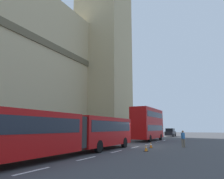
{
  "coord_description": "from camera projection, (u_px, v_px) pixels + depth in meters",
  "views": [
    {
      "loc": [
        -23.07,
        -7.83,
        1.96
      ],
      "look_at": [
        0.83,
        3.76,
        6.68
      ],
      "focal_mm": 34.69,
      "sensor_mm": 36.0,
      "label": 1
    }
  ],
  "objects": [
    {
      "name": "ground_plane",
      "position": [
        140.0,
        146.0,
        23.46
      ],
      "size": [
        160.0,
        160.0,
        0.0
      ],
      "primitive_type": "plane",
      "color": "#424244"
    },
    {
      "name": "lane_centre_marking",
      "position": [
        135.0,
        147.0,
        22.15
      ],
      "size": [
        29.8,
        0.16,
        0.01
      ],
      "color": "silver",
      "rests_on": "ground_plane"
    },
    {
      "name": "articulated_bus",
      "position": [
        71.0,
        131.0,
        16.01
      ],
      "size": [
        17.92,
        2.54,
        2.9
      ],
      "color": "#B20F0F",
      "rests_on": "ground_plane"
    },
    {
      "name": "double_decker_bus",
      "position": [
        148.0,
        123.0,
        33.68
      ],
      "size": [
        9.76,
        2.54,
        4.9
      ],
      "color": "#B20F0F",
      "rests_on": "ground_plane"
    },
    {
      "name": "sedan_lead",
      "position": [
        170.0,
        132.0,
        50.08
      ],
      "size": [
        4.4,
        1.86,
        1.85
      ],
      "color": "black",
      "rests_on": "ground_plane"
    },
    {
      "name": "traffic_cone_west",
      "position": [
        146.0,
        148.0,
        18.24
      ],
      "size": [
        0.36,
        0.36,
        0.58
      ],
      "color": "black",
      "rests_on": "ground_plane"
    },
    {
      "name": "traffic_cone_middle",
      "position": [
        151.0,
        145.0,
        21.39
      ],
      "size": [
        0.36,
        0.36,
        0.58
      ],
      "color": "black",
      "rests_on": "ground_plane"
    },
    {
      "name": "pedestrian_near_cones",
      "position": [
        183.0,
        138.0,
        22.1
      ],
      "size": [
        0.47,
        0.42,
        1.69
      ],
      "color": "#726651",
      "rests_on": "ground_plane"
    }
  ]
}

